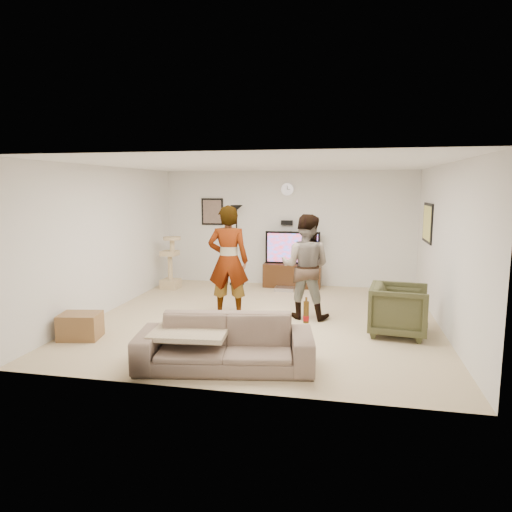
% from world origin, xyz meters
% --- Properties ---
extents(floor, '(5.50, 5.50, 0.02)m').
position_xyz_m(floor, '(0.00, 0.00, -0.01)').
color(floor, beige).
rests_on(floor, ground).
extents(ceiling, '(5.50, 5.50, 0.02)m').
position_xyz_m(ceiling, '(0.00, 0.00, 2.51)').
color(ceiling, white).
rests_on(ceiling, wall_back).
extents(wall_back, '(5.50, 0.04, 2.50)m').
position_xyz_m(wall_back, '(0.00, 2.75, 1.25)').
color(wall_back, white).
rests_on(wall_back, floor).
extents(wall_front, '(5.50, 0.04, 2.50)m').
position_xyz_m(wall_front, '(0.00, -2.75, 1.25)').
color(wall_front, white).
rests_on(wall_front, floor).
extents(wall_left, '(0.04, 5.50, 2.50)m').
position_xyz_m(wall_left, '(-2.75, 0.00, 1.25)').
color(wall_left, white).
rests_on(wall_left, floor).
extents(wall_right, '(0.04, 5.50, 2.50)m').
position_xyz_m(wall_right, '(2.75, 0.00, 1.25)').
color(wall_right, white).
rests_on(wall_right, floor).
extents(wall_clock, '(0.26, 0.04, 0.26)m').
position_xyz_m(wall_clock, '(0.00, 2.72, 2.10)').
color(wall_clock, white).
rests_on(wall_clock, wall_back).
extents(wall_speaker, '(0.25, 0.10, 0.10)m').
position_xyz_m(wall_speaker, '(0.00, 2.69, 1.38)').
color(wall_speaker, black).
rests_on(wall_speaker, wall_back).
extents(picture_back, '(0.42, 0.03, 0.52)m').
position_xyz_m(picture_back, '(-1.70, 2.73, 1.60)').
color(picture_back, '#6A574D').
rests_on(picture_back, wall_back).
extents(picture_right, '(0.03, 0.78, 0.62)m').
position_xyz_m(picture_right, '(2.73, 1.60, 1.50)').
color(picture_right, '#F7F171').
rests_on(picture_right, wall_right).
extents(tv_stand, '(1.23, 0.45, 0.51)m').
position_xyz_m(tv_stand, '(0.15, 2.50, 0.26)').
color(tv_stand, '#351D0D').
rests_on(tv_stand, floor).
extents(console_box, '(0.40, 0.30, 0.07)m').
position_xyz_m(console_box, '(0.04, 2.11, 0.04)').
color(console_box, silver).
rests_on(console_box, floor).
extents(tv, '(1.17, 0.08, 0.69)m').
position_xyz_m(tv, '(0.15, 2.50, 0.86)').
color(tv, black).
rests_on(tv, tv_stand).
extents(tv_screen, '(1.08, 0.01, 0.61)m').
position_xyz_m(tv_screen, '(0.15, 2.46, 0.86)').
color(tv_screen, blue).
rests_on(tv_screen, tv).
extents(floor_lamp, '(0.32, 0.32, 1.75)m').
position_xyz_m(floor_lamp, '(-1.08, 2.49, 0.88)').
color(floor_lamp, black).
rests_on(floor_lamp, floor).
extents(cat_tree, '(0.38, 0.38, 1.12)m').
position_xyz_m(cat_tree, '(-2.38, 1.83, 0.56)').
color(cat_tree, tan).
rests_on(cat_tree, floor).
extents(person_left, '(0.73, 0.53, 1.86)m').
position_xyz_m(person_left, '(-0.63, 0.09, 0.93)').
color(person_left, '#AFAFAF').
rests_on(person_left, floor).
extents(person_right, '(0.91, 0.75, 1.72)m').
position_xyz_m(person_right, '(0.64, 0.21, 0.86)').
color(person_right, '#4962A1').
rests_on(person_right, floor).
extents(sofa, '(2.20, 1.15, 0.61)m').
position_xyz_m(sofa, '(-0.09, -2.12, 0.31)').
color(sofa, '#705D51').
rests_on(sofa, floor).
extents(throw_blanket, '(0.96, 0.78, 0.06)m').
position_xyz_m(throw_blanket, '(-0.53, -2.12, 0.41)').
color(throw_blanket, '#C7B18E').
rests_on(throw_blanket, sofa).
extents(beer_bottle, '(0.06, 0.06, 0.25)m').
position_xyz_m(beer_bottle, '(0.87, -2.12, 0.74)').
color(beer_bottle, '#5B3A0F').
rests_on(beer_bottle, sofa).
extents(armchair, '(0.91, 0.89, 0.74)m').
position_xyz_m(armchair, '(2.07, -0.43, 0.37)').
color(armchair, '#3B3C23').
rests_on(armchair, floor).
extents(side_table, '(0.62, 0.51, 0.37)m').
position_xyz_m(side_table, '(-2.40, -1.50, 0.18)').
color(side_table, brown).
rests_on(side_table, floor).
extents(toy_ball, '(0.08, 0.08, 0.08)m').
position_xyz_m(toy_ball, '(-1.51, -0.53, 0.04)').
color(toy_ball, '#0C7F86').
rests_on(toy_ball, floor).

